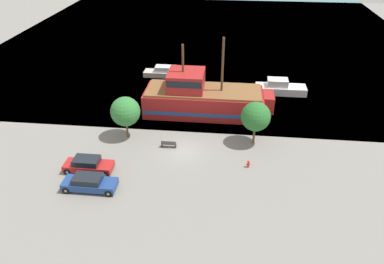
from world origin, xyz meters
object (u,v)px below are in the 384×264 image
(fire_hydrant, at_px, (248,164))
(pirate_ship, at_px, (202,98))
(moored_boat_outer, at_px, (280,88))
(parked_car_curb_mid, at_px, (89,183))
(bench_promenade_east, at_px, (169,144))
(moored_boat_dockside, at_px, (169,73))
(parked_car_curb_front, at_px, (88,165))

(fire_hydrant, bearing_deg, pirate_ship, 116.22)
(pirate_ship, xyz_separation_m, moored_boat_outer, (10.33, 7.04, -1.21))
(moored_boat_outer, distance_m, parked_car_curb_mid, 30.33)
(moored_boat_outer, bearing_deg, bench_promenade_east, -130.18)
(moored_boat_dockside, relative_size, bench_promenade_east, 4.90)
(moored_boat_outer, relative_size, parked_car_curb_mid, 1.41)
(moored_boat_dockside, relative_size, parked_car_curb_mid, 1.61)
(pirate_ship, xyz_separation_m, moored_boat_dockside, (-6.17, 11.53, -1.39))
(pirate_ship, relative_size, parked_car_curb_front, 3.35)
(parked_car_curb_mid, distance_m, bench_promenade_east, 9.86)
(pirate_ship, distance_m, parked_car_curb_mid, 18.70)
(moored_boat_outer, height_order, parked_car_curb_mid, moored_boat_outer)
(parked_car_curb_mid, bearing_deg, moored_boat_outer, 50.56)
(moored_boat_dockside, xyz_separation_m, moored_boat_outer, (16.50, -4.48, 0.18))
(pirate_ship, bearing_deg, moored_boat_dockside, 118.18)
(pirate_ship, height_order, bench_promenade_east, pirate_ship)
(fire_hydrant, bearing_deg, bench_promenade_east, 162.14)
(fire_hydrant, bearing_deg, moored_boat_outer, 75.52)
(moored_boat_outer, height_order, parked_car_curb_front, moored_boat_outer)
(moored_boat_dockside, relative_size, moored_boat_outer, 1.14)
(moored_boat_dockside, xyz_separation_m, bench_promenade_east, (3.29, -20.13, -0.16))
(pirate_ship, distance_m, parked_car_curb_front, 16.99)
(parked_car_curb_front, xyz_separation_m, bench_promenade_east, (7.12, 5.07, -0.31))
(parked_car_curb_front, height_order, parked_car_curb_mid, parked_car_curb_front)
(parked_car_curb_mid, bearing_deg, parked_car_curb_front, 111.55)
(fire_hydrant, bearing_deg, moored_boat_dockside, 117.21)
(fire_hydrant, bearing_deg, parked_car_curb_front, -171.46)
(parked_car_curb_front, xyz_separation_m, fire_hydrant, (15.59, 2.34, -0.33))
(moored_boat_outer, relative_size, bench_promenade_east, 4.28)
(bench_promenade_east, bearing_deg, moored_boat_dockside, 99.28)
(parked_car_curb_mid, relative_size, fire_hydrant, 6.42)
(bench_promenade_east, bearing_deg, parked_car_curb_mid, -127.90)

